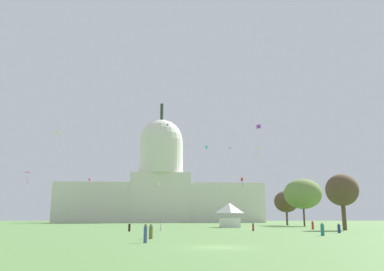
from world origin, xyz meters
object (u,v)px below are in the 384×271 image
kite_blue_high (167,125)px  kite_orange_mid (116,149)px  tree_east_mid (342,190)px  person_red_back_right (313,225)px  person_teal_aisle_center (322,230)px  person_navy_back_left (339,229)px  tree_east_far (286,202)px  person_maroon_near_tree_west (253,227)px  kite_gold_mid (159,184)px  kite_red_low (242,180)px  capitol_building (161,186)px  person_denim_front_center (145,234)px  kite_yellow_mid (257,150)px  event_tent (230,215)px  kite_green_high (235,134)px  kite_cyan_mid (206,147)px  person_olive_mid_right (151,232)px  kite_black_mid (230,149)px  kite_pink_low (90,179)px  tree_east_near (303,194)px  kite_violet_mid (259,127)px  person_black_lawn_far_right (129,227)px  person_white_near_tent (161,226)px  kite_magenta_low (28,174)px

kite_blue_high → kite_orange_mid: (-22.11, 22.65, -5.80)m
tree_east_mid → person_red_back_right: 10.06m
person_teal_aisle_center → person_navy_back_left: bearing=4.7°
tree_east_far → person_maroon_near_tree_west: size_ratio=7.55×
tree_east_far → kite_gold_mid: bearing=121.9°
person_teal_aisle_center → kite_red_low: bearing=34.8°
capitol_building → person_denim_front_center: capitol_building is taller
capitol_building → kite_yellow_mid: 103.32m
event_tent → kite_green_high: 92.67m
kite_orange_mid → kite_cyan_mid: kite_cyan_mid is taller
person_olive_mid_right → kite_black_mid: (31.37, 132.79, 32.56)m
person_maroon_near_tree_west → kite_red_low: 62.91m
person_navy_back_left → person_denim_front_center: person_denim_front_center is taller
kite_orange_mid → kite_pink_low: 17.83m
tree_east_near → kite_yellow_mid: (-10.45, 10.54, 14.59)m
tree_east_far → kite_green_high: (-6.04, 56.26, 34.35)m
kite_black_mid → kite_red_low: bearing=58.7°
kite_orange_mid → kite_green_high: bearing=123.8°
kite_blue_high → kite_violet_mid: size_ratio=3.11×
person_black_lawn_far_right → person_white_near_tent: bearing=152.6°
tree_east_far → kite_violet_mid: kite_violet_mid is taller
kite_green_high → kite_gold_mid: (-35.90, 11.24, -23.41)m
person_olive_mid_right → kite_violet_mid: kite_violet_mid is taller
capitol_building → kite_black_mid: capitol_building is taller
person_white_near_tent → kite_yellow_mid: bearing=-42.2°
person_maroon_near_tree_west → kite_orange_mid: size_ratio=0.54×
tree_east_far → kite_green_high: bearing=96.1°
tree_east_mid → person_navy_back_left: 17.65m
person_navy_back_left → kite_blue_high: size_ratio=0.37×
kite_black_mid → person_teal_aisle_center: bearing=59.0°
tree_east_far → person_navy_back_left: size_ratio=7.35×
capitol_building → person_teal_aisle_center: size_ratio=67.43×
person_teal_aisle_center → kite_red_low: size_ratio=0.44×
kite_blue_high → kite_cyan_mid: (16.62, 14.26, -5.82)m
person_black_lawn_far_right → kite_yellow_mid: bearing=162.8°
capitol_building → event_tent: capitol_building is taller
tree_east_far → kite_blue_high: kite_blue_high is taller
person_maroon_near_tree_west → person_teal_aisle_center: (4.41, -20.42, 0.09)m
capitol_building → person_red_back_right: 146.74m
event_tent → kite_green_high: (16.93, 82.45, 38.77)m
kite_orange_mid → kite_yellow_mid: 69.73m
tree_east_near → kite_blue_high: size_ratio=3.33×
person_white_near_tent → kite_blue_high: (1.57, 72.62, 36.64)m
kite_violet_mid → person_olive_mid_right: bearing=-45.8°
tree_east_near → kite_magenta_low: bearing=-171.7°
kite_black_mid → kite_gold_mid: 39.57m
kite_yellow_mid → tree_east_near: bearing=164.7°
kite_yellow_mid → kite_gold_mid: (-32.44, 70.07, -5.35)m
event_tent → person_teal_aisle_center: (3.66, -50.18, -2.37)m
person_denim_front_center → kite_black_mid: size_ratio=1.23×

